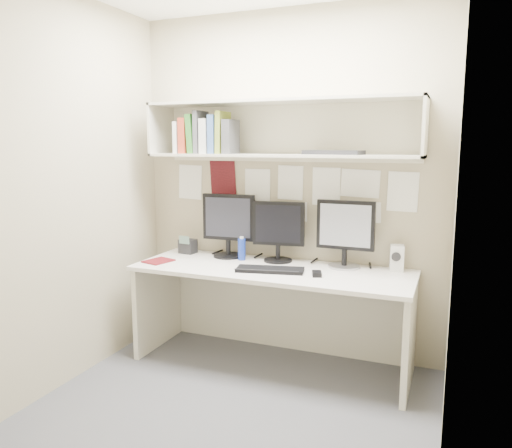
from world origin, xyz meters
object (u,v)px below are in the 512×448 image
at_px(monitor_right, 345,231).
at_px(desk, 272,316).
at_px(speaker, 397,258).
at_px(monitor_left, 229,223).
at_px(desk_phone, 188,246).
at_px(monitor_center, 279,229).
at_px(maroon_notebook, 158,261).
at_px(keyboard, 270,270).

bearing_deg(monitor_right, desk, -154.53).
bearing_deg(desk, speaker, 16.84).
height_order(monitor_left, monitor_right, monitor_left).
bearing_deg(desk_phone, monitor_center, 6.74).
relative_size(desk, monitor_right, 4.12).
distance_m(monitor_right, desk_phone, 1.30).
height_order(speaker, maroon_notebook, speaker).
relative_size(monitor_left, monitor_right, 1.02).
height_order(keyboard, desk_phone, desk_phone).
bearing_deg(desk, keyboard, -78.21).
relative_size(keyboard, maroon_notebook, 2.33).
relative_size(monitor_left, desk_phone, 3.28).
xyz_separation_m(desk, monitor_center, (-0.03, 0.22, 0.61)).
bearing_deg(monitor_left, monitor_center, -3.03).
bearing_deg(monitor_left, desk_phone, 178.97).
distance_m(desk, monitor_right, 0.82).
distance_m(keyboard, speaker, 0.89).
xyz_separation_m(desk, monitor_left, (-0.45, 0.22, 0.63)).
bearing_deg(speaker, keyboard, -166.86).
xyz_separation_m(speaker, desk_phone, (-1.65, -0.05, -0.03)).
bearing_deg(monitor_right, keyboard, -144.67).
relative_size(desk, keyboard, 4.26).
relative_size(monitor_center, keyboard, 0.97).
bearing_deg(keyboard, maroon_notebook, 171.12).
xyz_separation_m(desk, speaker, (0.84, 0.25, 0.46)).
bearing_deg(monitor_center, desk, -90.37).
relative_size(monitor_right, speaker, 2.64).
relative_size(monitor_right, keyboard, 1.03).
relative_size(monitor_center, desk_phone, 3.02).
distance_m(monitor_center, desk_phone, 0.80).
xyz_separation_m(monitor_right, keyboard, (-0.46, -0.31, -0.25)).
distance_m(monitor_left, keyboard, 0.62).
xyz_separation_m(monitor_left, maroon_notebook, (-0.42, -0.36, -0.26)).
distance_m(desk, maroon_notebook, 0.95).
distance_m(keyboard, maroon_notebook, 0.89).
relative_size(desk, desk_phone, 13.26).
xyz_separation_m(monitor_left, monitor_right, (0.92, 0.00, -0.00)).
relative_size(monitor_center, speaker, 2.48).
bearing_deg(maroon_notebook, monitor_center, 38.57).
bearing_deg(desk, desk_phone, 165.67).
bearing_deg(monitor_left, keyboard, -37.12).
bearing_deg(monitor_right, monitor_center, -179.22).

